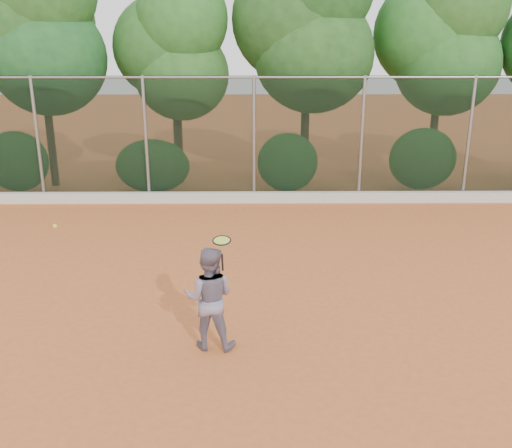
{
  "coord_description": "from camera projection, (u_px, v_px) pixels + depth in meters",
  "views": [
    {
      "loc": [
        -0.09,
        -8.79,
        4.44
      ],
      "look_at": [
        0.0,
        1.0,
        1.25
      ],
      "focal_mm": 40.0,
      "sensor_mm": 36.0,
      "label": 1
    }
  ],
  "objects": [
    {
      "name": "chainlink_fence",
      "position": [
        254.0,
        136.0,
        15.81
      ],
      "size": [
        24.09,
        0.09,
        3.5
      ],
      "color": "black",
      "rests_on": "ground"
    },
    {
      "name": "concrete_curb",
      "position": [
        254.0,
        197.0,
        16.17
      ],
      "size": [
        24.0,
        0.2,
        0.3
      ],
      "primitive_type": "cube",
      "color": "beige",
      "rests_on": "ground"
    },
    {
      "name": "ground",
      "position": [
        257.0,
        312.0,
        9.73
      ],
      "size": [
        80.0,
        80.0,
        0.0
      ],
      "primitive_type": "plane",
      "color": "#C0602D",
      "rests_on": "ground"
    },
    {
      "name": "tennis_racket",
      "position": [
        222.0,
        243.0,
        7.93
      ],
      "size": [
        0.29,
        0.29,
        0.53
      ],
      "color": "black",
      "rests_on": "ground"
    },
    {
      "name": "tennis_ball_in_flight",
      "position": [
        55.0,
        226.0,
        8.41
      ],
      "size": [
        0.06,
        0.06,
        0.06
      ],
      "color": "#D0EB35",
      "rests_on": "ground"
    },
    {
      "name": "tennis_player",
      "position": [
        209.0,
        298.0,
        8.41
      ],
      "size": [
        0.83,
        0.68,
        1.59
      ],
      "primitive_type": "imported",
      "rotation": [
        0.0,
        0.0,
        3.03
      ],
      "color": "slate",
      "rests_on": "ground"
    },
    {
      "name": "foliage_backdrop",
      "position": [
        235.0,
        40.0,
        16.9
      ],
      "size": [
        23.7,
        3.63,
        7.55
      ],
      "color": "#482C1B",
      "rests_on": "ground"
    }
  ]
}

